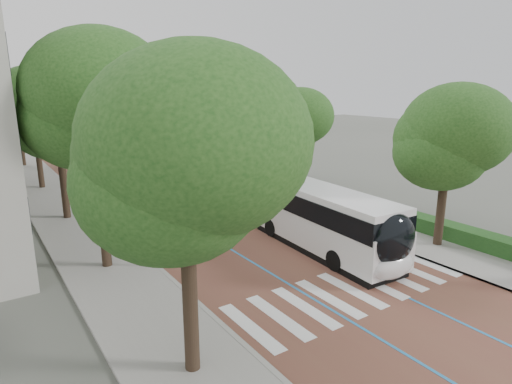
# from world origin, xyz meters

# --- Properties ---
(ground) EXTENTS (160.00, 160.00, 0.00)m
(ground) POSITION_xyz_m (0.00, 0.00, 0.00)
(ground) COLOR #51544C
(ground) RESTS_ON ground
(road) EXTENTS (11.00, 140.00, 0.02)m
(road) POSITION_xyz_m (0.00, 40.00, 0.01)
(road) COLOR brown
(road) RESTS_ON ground
(sidewalk_left) EXTENTS (4.00, 140.00, 0.12)m
(sidewalk_left) POSITION_xyz_m (-7.50, 40.00, 0.06)
(sidewalk_left) COLOR gray
(sidewalk_left) RESTS_ON ground
(sidewalk_right) EXTENTS (4.00, 140.00, 0.12)m
(sidewalk_right) POSITION_xyz_m (7.50, 40.00, 0.06)
(sidewalk_right) COLOR gray
(sidewalk_right) RESTS_ON ground
(kerb_left) EXTENTS (0.20, 140.00, 0.14)m
(kerb_left) POSITION_xyz_m (-5.60, 40.00, 0.06)
(kerb_left) COLOR gray
(kerb_left) RESTS_ON ground
(kerb_right) EXTENTS (0.20, 140.00, 0.14)m
(kerb_right) POSITION_xyz_m (5.60, 40.00, 0.06)
(kerb_right) COLOR gray
(kerb_right) RESTS_ON ground
(zebra_crossing) EXTENTS (10.55, 3.60, 0.01)m
(zebra_crossing) POSITION_xyz_m (0.20, 1.00, 0.03)
(zebra_crossing) COLOR silver
(zebra_crossing) RESTS_ON ground
(lane_line_left) EXTENTS (0.12, 126.00, 0.01)m
(lane_line_left) POSITION_xyz_m (-1.60, 40.00, 0.02)
(lane_line_left) COLOR #2477B6
(lane_line_left) RESTS_ON road
(lane_line_right) EXTENTS (0.12, 126.00, 0.01)m
(lane_line_right) POSITION_xyz_m (1.60, 40.00, 0.02)
(lane_line_right) COLOR #2477B6
(lane_line_right) RESTS_ON road
(hedge) EXTENTS (1.20, 14.00, 0.80)m
(hedge) POSITION_xyz_m (9.10, 0.00, 0.52)
(hedge) COLOR #163F18
(hedge) RESTS_ON sidewalk_right
(streetlight_far) EXTENTS (1.82, 0.20, 8.00)m
(streetlight_far) POSITION_xyz_m (6.62, 22.00, 4.82)
(streetlight_far) COLOR #2D2E30
(streetlight_far) RESTS_ON sidewalk_right
(lamp_post_left) EXTENTS (0.14, 0.14, 8.00)m
(lamp_post_left) POSITION_xyz_m (-6.10, 8.00, 4.12)
(lamp_post_left) COLOR #2D2E30
(lamp_post_left) RESTS_ON sidewalk_left
(trees_left) EXTENTS (6.34, 60.63, 10.06)m
(trees_left) POSITION_xyz_m (-7.50, 23.52, 6.67)
(trees_left) COLOR black
(trees_left) RESTS_ON ground
(trees_right) EXTENTS (5.92, 47.62, 8.56)m
(trees_right) POSITION_xyz_m (7.70, 24.16, 5.72)
(trees_right) COLOR black
(trees_right) RESTS_ON ground
(lead_bus) EXTENTS (3.62, 18.51, 3.20)m
(lead_bus) POSITION_xyz_m (2.53, 8.82, 1.63)
(lead_bus) COLOR black
(lead_bus) RESTS_ON ground
(bus_queued_0) EXTENTS (2.90, 12.47, 3.20)m
(bus_queued_0) POSITION_xyz_m (1.98, 24.73, 1.62)
(bus_queued_0) COLOR silver
(bus_queued_0) RESTS_ON ground
(bus_queued_1) EXTENTS (3.35, 12.54, 3.20)m
(bus_queued_1) POSITION_xyz_m (2.20, 38.47, 1.62)
(bus_queued_1) COLOR silver
(bus_queued_1) RESTS_ON ground
(bus_queued_2) EXTENTS (3.25, 12.52, 3.20)m
(bus_queued_2) POSITION_xyz_m (2.49, 51.44, 1.62)
(bus_queued_2) COLOR silver
(bus_queued_2) RESTS_ON ground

